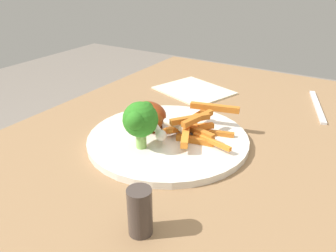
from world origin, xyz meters
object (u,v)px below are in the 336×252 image
at_px(dining_table, 167,209).
at_px(fork, 317,106).
at_px(carrot_fries_pile, 197,126).
at_px(chicken_drumstick_far, 149,115).
at_px(pepper_shaker, 140,212).
at_px(dinner_plate, 168,139).
at_px(broccoli_floret_front, 140,120).
at_px(chicken_drumstick_near, 151,119).

distance_m(dining_table, fork, 0.42).
bearing_deg(carrot_fries_pile, chicken_drumstick_far, -81.95).
bearing_deg(pepper_shaker, dinner_plate, -156.75).
height_order(broccoli_floret_front, chicken_drumstick_far, broccoli_floret_front).
bearing_deg(dining_table, dinner_plate, -150.94).
relative_size(broccoli_floret_front, chicken_drumstick_near, 0.76).
bearing_deg(broccoli_floret_front, chicken_drumstick_near, -158.92).
bearing_deg(dinner_plate, chicken_drumstick_near, -99.66).
xyz_separation_m(chicken_drumstick_far, pepper_shaker, (0.23, 0.14, -0.00)).
relative_size(broccoli_floret_front, fork, 0.43).
bearing_deg(chicken_drumstick_far, dinner_plate, 72.85).
relative_size(carrot_fries_pile, fork, 0.77).
bearing_deg(dining_table, fork, 154.29).
relative_size(carrot_fries_pile, chicken_drumstick_near, 1.37).
relative_size(carrot_fries_pile, pepper_shaker, 2.36).
distance_m(carrot_fries_pile, pepper_shaker, 0.25).
bearing_deg(dinner_plate, pepper_shaker, 23.25).
height_order(fork, pepper_shaker, pepper_shaker).
xyz_separation_m(fork, pepper_shaker, (0.53, -0.11, 0.03)).
relative_size(chicken_drumstick_near, fork, 0.56).
relative_size(chicken_drumstick_near, chicken_drumstick_far, 0.84).
relative_size(dining_table, fork, 6.13).
bearing_deg(dining_table, carrot_fries_pile, 168.22).
bearing_deg(chicken_drumstick_far, pepper_shaker, 31.90).
height_order(dining_table, chicken_drumstick_far, chicken_drumstick_far).
relative_size(dining_table, carrot_fries_pile, 7.98).
bearing_deg(pepper_shaker, dining_table, -158.54).
xyz_separation_m(chicken_drumstick_near, pepper_shaker, (0.22, 0.13, -0.00)).
height_order(dinner_plate, chicken_drumstick_far, chicken_drumstick_far).
bearing_deg(fork, dinner_plate, -49.95).
bearing_deg(chicken_drumstick_near, carrot_fries_pile, 104.32).
relative_size(dinner_plate, pepper_shaker, 4.66).
bearing_deg(chicken_drumstick_near, chicken_drumstick_far, -135.00).
bearing_deg(dining_table, chicken_drumstick_far, -129.42).
xyz_separation_m(chicken_drumstick_far, fork, (-0.30, 0.25, -0.03)).
relative_size(broccoli_floret_front, carrot_fries_pile, 0.56).
height_order(chicken_drumstick_far, pepper_shaker, pepper_shaker).
height_order(dining_table, broccoli_floret_front, broccoli_floret_front).
height_order(dining_table, pepper_shaker, pepper_shaker).
xyz_separation_m(chicken_drumstick_near, fork, (-0.31, 0.24, -0.03)).
bearing_deg(carrot_fries_pile, fork, 150.99).
distance_m(dinner_plate, pepper_shaker, 0.23).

